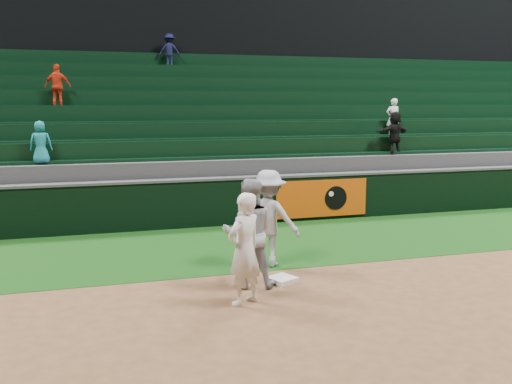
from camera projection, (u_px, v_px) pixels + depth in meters
The scene contains 9 objects.
ground at pixel (276, 287), 9.86m from camera, with size 70.00×70.00×0.00m, color brown.
foul_grass at pixel (233, 245), 12.69m from camera, with size 36.00×4.20×0.01m, color #0E360D.
upper_deck at pixel (151, 38), 25.44m from camera, with size 40.00×12.00×12.00m, color black.
first_base at pixel (282, 280), 10.08m from camera, with size 0.43×0.43×0.10m, color white.
first_baseman at pixel (244, 249), 8.88m from camera, with size 0.65×0.43×1.78m, color white.
baserunner at pixel (249, 233), 9.73m from camera, with size 0.92×0.71×1.88m, color #9D9FA7.
base_coach at pixel (268, 218), 10.99m from camera, with size 1.21×0.69×1.87m, color #A7ABB5.
field_wall at pixel (212, 201), 14.68m from camera, with size 36.00×0.45×1.25m.
stadium_seating at pixel (186, 149), 18.08m from camera, with size 36.00×5.95×5.48m.
Camera 1 is at (-3.06, -8.98, 3.14)m, focal length 40.00 mm.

